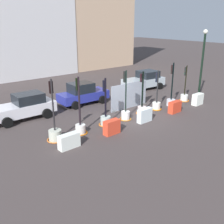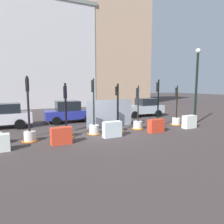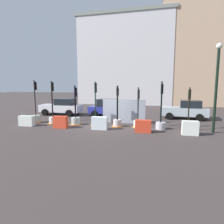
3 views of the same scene
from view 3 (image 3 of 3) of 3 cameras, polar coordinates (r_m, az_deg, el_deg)
ground_plane at (r=14.44m, az=-2.25°, el=-4.31°), size 120.00×120.00×0.00m
traffic_light_0 at (r=17.09m, az=-21.31°, el=-1.23°), size 0.93×0.93×3.45m
traffic_light_1 at (r=16.15m, az=-16.88°, el=-1.17°), size 0.82×0.82×3.36m
traffic_light_2 at (r=15.33m, az=-10.57°, el=-1.79°), size 0.89×0.89×3.01m
traffic_light_3 at (r=14.69m, az=-4.81°, el=-1.94°), size 0.80×0.80×3.29m
traffic_light_4 at (r=14.36m, az=1.57°, el=-2.17°), size 0.82×0.82×3.01m
traffic_light_5 at (r=14.11m, az=7.54°, el=-2.71°), size 0.78×0.78×2.89m
traffic_light_6 at (r=13.95m, az=14.04°, el=-2.52°), size 0.67×0.67×3.29m
traffic_light_7 at (r=14.18m, az=21.30°, el=-3.24°), size 0.83×0.83×2.89m
construction_barrier_0 at (r=16.02m, az=-23.63°, el=-2.36°), size 1.16×0.48×0.77m
construction_barrier_1 at (r=14.46m, az=-14.77°, el=-2.84°), size 1.01×0.48×0.85m
construction_barrier_2 at (r=13.46m, az=-3.68°, el=-3.28°), size 1.09×0.41×0.89m
construction_barrier_3 at (r=12.82m, az=9.08°, el=-4.11°), size 1.04×0.47×0.82m
construction_barrier_4 at (r=12.93m, az=21.83°, el=-4.35°), size 0.98×0.50×0.87m
car_white_van at (r=20.70m, az=-14.35°, el=1.46°), size 4.27×2.05×1.68m
car_silver_hatchback at (r=18.94m, az=20.67°, el=0.62°), size 4.12×2.43×1.69m
car_blue_estate at (r=19.19m, az=-1.00°, el=1.19°), size 3.98×2.11×1.69m
building_main_facade at (r=33.48m, az=4.23°, el=14.70°), size 15.28×6.81×14.03m
building_corner_block at (r=33.74m, az=24.38°, el=17.32°), size 11.73×6.65×17.89m
street_lamp_post at (r=13.86m, az=28.25°, el=8.01°), size 0.36×0.36×5.57m
site_fence_panel at (r=15.73m, az=3.41°, el=0.03°), size 3.47×0.50×1.91m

